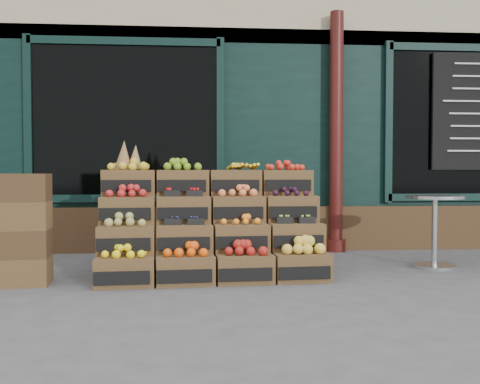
{
  "coord_description": "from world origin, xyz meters",
  "views": [
    {
      "loc": [
        -0.64,
        -5.01,
        1.05
      ],
      "look_at": [
        -0.2,
        0.7,
        0.85
      ],
      "focal_mm": 40.0,
      "sensor_mm": 36.0,
      "label": 1
    }
  ],
  "objects": [
    {
      "name": "ground",
      "position": [
        0.0,
        0.0,
        0.0
      ],
      "size": [
        60.0,
        60.0,
        0.0
      ],
      "primitive_type": "plane",
      "color": "#4B4B4E",
      "rests_on": "ground"
    },
    {
      "name": "bistro_table",
      "position": [
        1.98,
        0.73,
        0.5
      ],
      "size": [
        0.64,
        0.64,
        0.8
      ],
      "rotation": [
        0.0,
        0.0,
        0.42
      ],
      "color": "#B7BABE",
      "rests_on": "ground"
    },
    {
      "name": "crate_display",
      "position": [
        -0.53,
        0.53,
        0.43
      ],
      "size": [
        2.3,
        1.23,
        1.4
      ],
      "rotation": [
        0.0,
        0.0,
        0.07
      ],
      "color": "brown",
      "rests_on": "ground"
    },
    {
      "name": "shopkeeper",
      "position": [
        -1.46,
        2.77,
        1.06
      ],
      "size": [
        0.91,
        0.77,
        2.12
      ],
      "primitive_type": "imported",
      "rotation": [
        0.0,
        0.0,
        3.55
      ],
      "color": "#1D672E",
      "rests_on": "ground"
    },
    {
      "name": "spare_crates",
      "position": [
        -2.31,
        0.13,
        0.52
      ],
      "size": [
        0.56,
        0.41,
        1.05
      ],
      "rotation": [
        0.0,
        0.0,
        0.09
      ],
      "color": "brown",
      "rests_on": "ground"
    },
    {
      "name": "shop_facade",
      "position": [
        0.0,
        5.11,
        2.4
      ],
      "size": [
        12.0,
        6.24,
        4.8
      ],
      "color": "black",
      "rests_on": "ground"
    }
  ]
}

